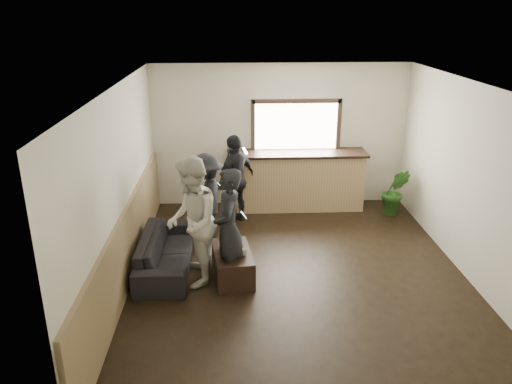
{
  "coord_description": "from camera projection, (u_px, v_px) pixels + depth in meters",
  "views": [
    {
      "loc": [
        -0.94,
        -6.56,
        3.78
      ],
      "look_at": [
        -0.6,
        0.4,
        1.19
      ],
      "focal_mm": 35.0,
      "sensor_mm": 36.0,
      "label": 1
    }
  ],
  "objects": [
    {
      "name": "potted_plant",
      "position": [
        395.0,
        192.0,
        9.53
      ],
      "size": [
        0.58,
        0.51,
        0.93
      ],
      "primitive_type": "imported",
      "rotation": [
        0.0,
        0.0,
        -0.2
      ],
      "color": "#2D6623",
      "rests_on": "ground"
    },
    {
      "name": "person_b",
      "position": [
        192.0,
        222.0,
        7.0
      ],
      "size": [
        0.77,
        0.96,
        1.88
      ],
      "rotation": [
        0.0,
        0.0,
        -1.51
      ],
      "color": "beige",
      "rests_on": "ground"
    },
    {
      "name": "cup_b",
      "position": [
        244.0,
        252.0,
        7.15
      ],
      "size": [
        0.12,
        0.12,
        0.1
      ],
      "primitive_type": "imported",
      "rotation": [
        0.0,
        0.0,
        1.35
      ],
      "color": "silver",
      "rests_on": "coffee_table"
    },
    {
      "name": "coffee_table",
      "position": [
        233.0,
        264.0,
        7.36
      ],
      "size": [
        0.65,
        1.02,
        0.43
      ],
      "primitive_type": "cube",
      "rotation": [
        0.0,
        0.0,
        0.13
      ],
      "color": "black",
      "rests_on": "ground"
    },
    {
      "name": "person_d",
      "position": [
        236.0,
        179.0,
        9.07
      ],
      "size": [
        0.93,
        1.02,
        1.67
      ],
      "rotation": [
        0.0,
        0.0,
        -2.24
      ],
      "color": "black",
      "rests_on": "ground"
    },
    {
      "name": "bar_counter",
      "position": [
        296.0,
        177.0,
        9.81
      ],
      "size": [
        2.7,
        0.68,
        2.13
      ],
      "color": "tan",
      "rests_on": "ground"
    },
    {
      "name": "room_shell",
      "position": [
        248.0,
        183.0,
        6.95
      ],
      "size": [
        5.01,
        6.01,
        2.8
      ],
      "color": "silver",
      "rests_on": "ground"
    },
    {
      "name": "person_a",
      "position": [
        228.0,
        228.0,
        7.01
      ],
      "size": [
        0.48,
        0.64,
        1.73
      ],
      "rotation": [
        0.0,
        0.0,
        -1.6
      ],
      "color": "black",
      "rests_on": "ground"
    },
    {
      "name": "sofa",
      "position": [
        166.0,
        252.0,
        7.6
      ],
      "size": [
        0.76,
        1.89,
        0.55
      ],
      "primitive_type": "imported",
      "rotation": [
        0.0,
        0.0,
        1.56
      ],
      "color": "black",
      "rests_on": "ground"
    },
    {
      "name": "person_c",
      "position": [
        207.0,
        199.0,
        8.31
      ],
      "size": [
        0.71,
        1.07,
        1.55
      ],
      "rotation": [
        0.0,
        0.0,
        -1.43
      ],
      "color": "black",
      "rests_on": "ground"
    },
    {
      "name": "ground",
      "position": [
        297.0,
        274.0,
        7.5
      ],
      "size": [
        5.0,
        6.0,
        0.01
      ],
      "primitive_type": "cube",
      "color": "black"
    },
    {
      "name": "cup_a",
      "position": [
        223.0,
        245.0,
        7.36
      ],
      "size": [
        0.16,
        0.16,
        0.1
      ],
      "primitive_type": "imported",
      "rotation": [
        0.0,
        0.0,
        4.47
      ],
      "color": "silver",
      "rests_on": "coffee_table"
    }
  ]
}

